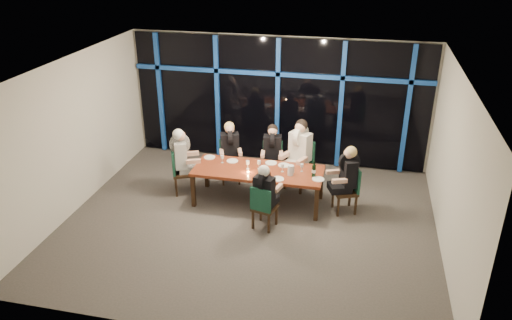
{
  "coord_description": "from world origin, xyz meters",
  "views": [
    {
      "loc": [
        1.92,
        -7.98,
        5.13
      ],
      "look_at": [
        0.0,
        0.6,
        1.05
      ],
      "focal_mm": 35.0,
      "sensor_mm": 36.0,
      "label": 1
    }
  ],
  "objects_px": {
    "chair_far_left": "(230,158)",
    "diner_end_right": "(347,170)",
    "diner_end_left": "(182,152)",
    "water_pitcher": "(291,170)",
    "diner_far_left": "(230,144)",
    "wine_bottle": "(314,171)",
    "dining_table": "(258,173)",
    "chair_end_right": "(349,187)",
    "chair_far_right": "(301,162)",
    "chair_far_mid": "(272,160)",
    "diner_near_mid": "(265,187)",
    "chair_end_left": "(179,169)",
    "chair_near_mid": "(263,206)",
    "diner_far_right": "(299,145)",
    "diner_far_mid": "(272,146)"
  },
  "relations": [
    {
      "from": "diner_far_left",
      "to": "wine_bottle",
      "type": "relative_size",
      "value": 2.7
    },
    {
      "from": "chair_far_mid",
      "to": "diner_end_left",
      "type": "distance_m",
      "value": 2.0
    },
    {
      "from": "chair_far_left",
      "to": "water_pitcher",
      "type": "xyz_separation_m",
      "value": [
        1.5,
        -0.97,
        0.33
      ]
    },
    {
      "from": "chair_far_right",
      "to": "diner_end_left",
      "type": "bearing_deg",
      "value": -137.2
    },
    {
      "from": "wine_bottle",
      "to": "chair_end_left",
      "type": "bearing_deg",
      "value": 177.03
    },
    {
      "from": "chair_near_mid",
      "to": "diner_far_right",
      "type": "bearing_deg",
      "value": -88.22
    },
    {
      "from": "chair_end_left",
      "to": "chair_far_mid",
      "type": "bearing_deg",
      "value": -87.52
    },
    {
      "from": "diner_near_mid",
      "to": "water_pitcher",
      "type": "distance_m",
      "value": 0.86
    },
    {
      "from": "chair_end_right",
      "to": "diner_far_right",
      "type": "xyz_separation_m",
      "value": [
        -1.11,
        0.75,
        0.48
      ]
    },
    {
      "from": "dining_table",
      "to": "chair_near_mid",
      "type": "distance_m",
      "value": 1.02
    },
    {
      "from": "dining_table",
      "to": "diner_end_right",
      "type": "distance_m",
      "value": 1.76
    },
    {
      "from": "chair_far_right",
      "to": "wine_bottle",
      "type": "relative_size",
      "value": 3.12
    },
    {
      "from": "diner_end_left",
      "to": "diner_end_right",
      "type": "bearing_deg",
      "value": -115.4
    },
    {
      "from": "diner_end_right",
      "to": "chair_far_mid",
      "type": "bearing_deg",
      "value": -141.8
    },
    {
      "from": "diner_far_left",
      "to": "diner_far_right",
      "type": "distance_m",
      "value": 1.51
    },
    {
      "from": "chair_end_right",
      "to": "chair_near_mid",
      "type": "distance_m",
      "value": 1.83
    },
    {
      "from": "chair_far_left",
      "to": "diner_far_left",
      "type": "relative_size",
      "value": 1.03
    },
    {
      "from": "diner_far_left",
      "to": "diner_far_right",
      "type": "height_order",
      "value": "diner_far_right"
    },
    {
      "from": "diner_end_left",
      "to": "water_pitcher",
      "type": "xyz_separation_m",
      "value": [
        2.31,
        -0.21,
        -0.08
      ]
    },
    {
      "from": "diner_end_left",
      "to": "diner_near_mid",
      "type": "bearing_deg",
      "value": -140.92
    },
    {
      "from": "chair_end_right",
      "to": "diner_far_right",
      "type": "height_order",
      "value": "diner_far_right"
    },
    {
      "from": "chair_far_left",
      "to": "water_pitcher",
      "type": "height_order",
      "value": "water_pitcher"
    },
    {
      "from": "dining_table",
      "to": "diner_far_left",
      "type": "bearing_deg",
      "value": 135.38
    },
    {
      "from": "chair_far_right",
      "to": "diner_far_mid",
      "type": "distance_m",
      "value": 0.7
    },
    {
      "from": "chair_far_left",
      "to": "chair_far_mid",
      "type": "distance_m",
      "value": 0.94
    },
    {
      "from": "chair_far_left",
      "to": "chair_end_right",
      "type": "distance_m",
      "value": 2.77
    },
    {
      "from": "chair_end_left",
      "to": "diner_far_left",
      "type": "xyz_separation_m",
      "value": [
        0.91,
        0.73,
        0.36
      ]
    },
    {
      "from": "chair_end_left",
      "to": "diner_end_right",
      "type": "relative_size",
      "value": 1.06
    },
    {
      "from": "dining_table",
      "to": "chair_end_right",
      "type": "bearing_deg",
      "value": 1.89
    },
    {
      "from": "dining_table",
      "to": "chair_end_left",
      "type": "distance_m",
      "value": 1.72
    },
    {
      "from": "chair_far_mid",
      "to": "diner_far_right",
      "type": "height_order",
      "value": "diner_far_right"
    },
    {
      "from": "water_pitcher",
      "to": "chair_far_mid",
      "type": "bearing_deg",
      "value": 130.17
    },
    {
      "from": "chair_end_right",
      "to": "diner_far_right",
      "type": "distance_m",
      "value": 1.43
    },
    {
      "from": "wine_bottle",
      "to": "water_pitcher",
      "type": "relative_size",
      "value": 1.63
    },
    {
      "from": "chair_far_left",
      "to": "diner_end_right",
      "type": "height_order",
      "value": "diner_end_right"
    },
    {
      "from": "chair_far_left",
      "to": "wine_bottle",
      "type": "bearing_deg",
      "value": -46.22
    },
    {
      "from": "chair_far_mid",
      "to": "diner_near_mid",
      "type": "height_order",
      "value": "diner_near_mid"
    },
    {
      "from": "chair_end_right",
      "to": "diner_near_mid",
      "type": "xyz_separation_m",
      "value": [
        -1.5,
        -0.95,
        0.32
      ]
    },
    {
      "from": "chair_far_left",
      "to": "diner_far_right",
      "type": "bearing_deg",
      "value": -22.58
    },
    {
      "from": "water_pitcher",
      "to": "chair_far_left",
      "type": "bearing_deg",
      "value": 159.51
    },
    {
      "from": "diner_far_left",
      "to": "water_pitcher",
      "type": "height_order",
      "value": "diner_far_left"
    },
    {
      "from": "chair_far_right",
      "to": "diner_end_right",
      "type": "xyz_separation_m",
      "value": [
        1.0,
        -0.86,
        0.32
      ]
    },
    {
      "from": "dining_table",
      "to": "chair_end_right",
      "type": "height_order",
      "value": "chair_end_right"
    },
    {
      "from": "chair_far_right",
      "to": "wine_bottle",
      "type": "distance_m",
      "value": 1.08
    },
    {
      "from": "diner_far_mid",
      "to": "chair_far_mid",
      "type": "bearing_deg",
      "value": 90.0
    },
    {
      "from": "chair_far_right",
      "to": "chair_end_left",
      "type": "relative_size",
      "value": 1.09
    },
    {
      "from": "dining_table",
      "to": "diner_near_mid",
      "type": "xyz_separation_m",
      "value": [
        0.32,
        -0.89,
        0.17
      ]
    },
    {
      "from": "diner_near_mid",
      "to": "chair_far_right",
      "type": "bearing_deg",
      "value": -88.72
    },
    {
      "from": "chair_far_right",
      "to": "chair_near_mid",
      "type": "distance_m",
      "value": 1.9
    },
    {
      "from": "diner_end_left",
      "to": "diner_far_mid",
      "type": "bearing_deg",
      "value": -89.66
    }
  ]
}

